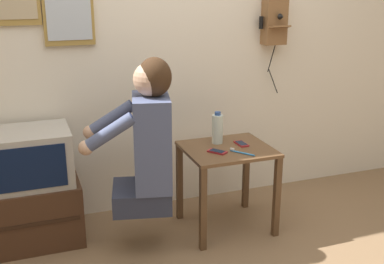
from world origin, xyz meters
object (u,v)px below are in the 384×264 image
object	(u,v)px
person	(147,139)
wall_phone_antique	(274,19)
television	(27,157)
cell_phone_spare	(241,144)
toothbrush	(241,152)
cell_phone_held	(217,152)
water_bottle	(217,129)

from	to	relation	value
person	wall_phone_antique	distance (m)	1.41
television	wall_phone_antique	distance (m)	2.01
wall_phone_antique	person	bearing A→B (deg)	-155.06
cell_phone_spare	television	bearing A→B (deg)	168.70
person	cell_phone_spare	xyz separation A→B (m)	(0.68, 0.09, -0.14)
person	cell_phone_spare	size ratio (longest dim) A/B	7.56
toothbrush	television	bearing A→B (deg)	127.40
television	cell_phone_held	distance (m)	1.21
cell_phone_spare	toothbrush	bearing A→B (deg)	-118.63
person	cell_phone_held	xyz separation A→B (m)	(0.47, 0.00, -0.14)
water_bottle	toothbrush	world-z (taller)	water_bottle
television	water_bottle	distance (m)	1.26
person	cell_phone_spare	world-z (taller)	person
wall_phone_antique	cell_phone_held	world-z (taller)	wall_phone_antique
television	wall_phone_antique	size ratio (longest dim) A/B	0.70
wall_phone_antique	cell_phone_held	size ratio (longest dim) A/B	5.78
cell_phone_held	toothbrush	world-z (taller)	toothbrush
person	toothbrush	world-z (taller)	person
wall_phone_antique	television	bearing A→B (deg)	-173.97
person	television	xyz separation A→B (m)	(-0.70, 0.33, -0.15)
television	water_bottle	size ratio (longest dim) A/B	2.46
person	toothbrush	size ratio (longest dim) A/B	6.33
water_bottle	television	bearing A→B (deg)	173.07
wall_phone_antique	cell_phone_spare	xyz separation A→B (m)	(-0.46, -0.44, -0.79)
wall_phone_antique	toothbrush	distance (m)	1.12
cell_phone_held	cell_phone_spare	size ratio (longest dim) A/B	1.08
television	water_bottle	world-z (taller)	water_bottle
wall_phone_antique	cell_phone_spare	size ratio (longest dim) A/B	6.24
cell_phone_spare	person	bearing A→B (deg)	-173.60
television	toothbrush	bearing A→B (deg)	-16.88
person	water_bottle	xyz separation A→B (m)	(0.54, 0.18, -0.04)
person	wall_phone_antique	bearing A→B (deg)	-52.06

